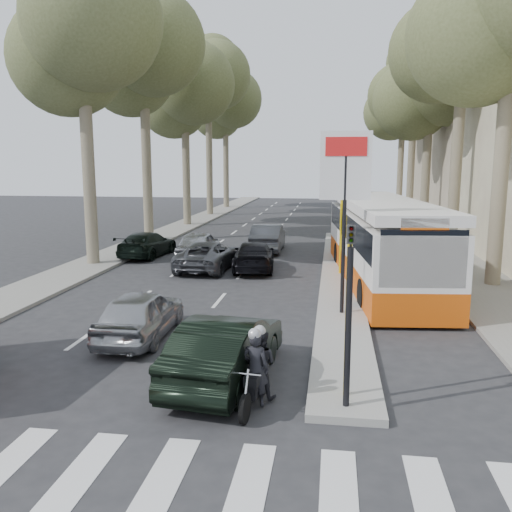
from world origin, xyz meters
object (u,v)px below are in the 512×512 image
Objects in this scene: dark_hatchback at (226,348)px; city_bus at (381,239)px; silver_hatchback at (141,314)px; motorcycle at (257,368)px.

city_bus is (4.11, 10.36, 1.01)m from dark_hatchback.
silver_hatchback is 3.81m from dark_hatchback.
silver_hatchback is at bearing -34.22° from dark_hatchback.
dark_hatchback is at bearing -117.25° from city_bus.
city_bus reaches higher than silver_hatchback.
motorcycle is (-3.28, -11.41, -1.01)m from city_bus.
city_bus is 6.76× the size of motorcycle.
silver_hatchback is 0.31× the size of city_bus.
silver_hatchback is at bearing 143.24° from motorcycle.
motorcycle is (3.69, -3.57, 0.06)m from silver_hatchback.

